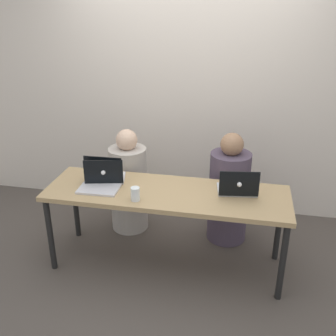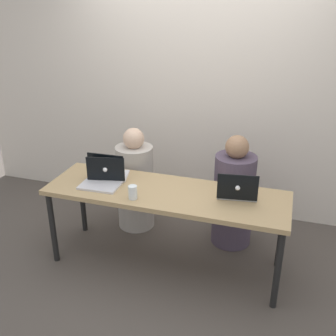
# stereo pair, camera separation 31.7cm
# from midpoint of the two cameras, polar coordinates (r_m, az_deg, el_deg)

# --- Properties ---
(ground_plane) EXTENTS (12.00, 12.00, 0.00)m
(ground_plane) POSITION_cam_midpoint_polar(r_m,az_deg,el_deg) (3.58, -2.81, -13.63)
(ground_plane) COLOR #4E4640
(back_wall) EXTENTS (5.16, 0.10, 2.63)m
(back_wall) POSITION_cam_midpoint_polar(r_m,az_deg,el_deg) (4.06, 0.84, 11.61)
(back_wall) COLOR beige
(back_wall) RESTS_ON ground
(desk) EXTENTS (1.98, 0.62, 0.71)m
(desk) POSITION_cam_midpoint_polar(r_m,az_deg,el_deg) (3.23, -3.04, -4.44)
(desk) COLOR tan
(desk) RESTS_ON ground
(person_on_left) EXTENTS (0.43, 0.43, 1.04)m
(person_on_left) POSITION_cam_midpoint_polar(r_m,az_deg,el_deg) (3.88, -8.06, -2.62)
(person_on_left) COLOR #B5ADA4
(person_on_left) RESTS_ON ground
(person_on_right) EXTENTS (0.39, 0.39, 1.07)m
(person_on_right) POSITION_cam_midpoint_polar(r_m,az_deg,el_deg) (3.69, 6.37, -3.78)
(person_on_right) COLOR #4D4052
(person_on_right) RESTS_ON ground
(laptop_back_right) EXTENTS (0.34, 0.28, 0.23)m
(laptop_back_right) POSITION_cam_midpoint_polar(r_m,az_deg,el_deg) (3.17, 7.25, -2.93)
(laptop_back_right) COLOR silver
(laptop_back_right) RESTS_ON desk
(laptop_front_left) EXTENTS (0.33, 0.28, 0.24)m
(laptop_front_left) POSITION_cam_midpoint_polar(r_m,az_deg,el_deg) (3.32, -12.48, -1.97)
(laptop_front_left) COLOR silver
(laptop_front_left) RESTS_ON desk
(laptop_back_left) EXTENTS (0.37, 0.30, 0.23)m
(laptop_back_left) POSITION_cam_midpoint_polar(r_m,az_deg,el_deg) (3.41, -11.77, -1.20)
(laptop_back_left) COLOR silver
(laptop_back_left) RESTS_ON desk
(water_glass_left) EXTENTS (0.07, 0.07, 0.11)m
(water_glass_left) POSITION_cam_midpoint_polar(r_m,az_deg,el_deg) (3.06, -7.74, -3.96)
(water_glass_left) COLOR white
(water_glass_left) RESTS_ON desk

